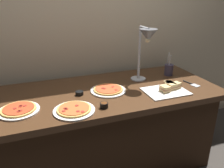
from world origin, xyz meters
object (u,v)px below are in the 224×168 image
object	(u,v)px
pizza_plate_raised_stand	(74,110)
sauce_cup_near	(104,105)
pizza_plate_center	(108,90)
sandwich_platter	(168,88)
serving_spatula	(192,84)
pizza_plate_front	(19,110)
utensil_holder	(169,69)
sauce_cup_far	(79,93)
heat_lamp	(146,41)

from	to	relation	value
pizza_plate_raised_stand	sauce_cup_near	world-z (taller)	sauce_cup_near
pizza_plate_center	sauce_cup_near	xyz separation A→B (m)	(-0.12, -0.27, 0.01)
sandwich_platter	pizza_plate_raised_stand	bearing A→B (deg)	-173.93
sauce_cup_near	serving_spatula	size ratio (longest dim) A/B	0.34
pizza_plate_front	utensil_holder	xyz separation A→B (m)	(1.39, 0.29, 0.05)
sandwich_platter	serving_spatula	xyz separation A→B (m)	(0.28, 0.05, -0.02)
pizza_plate_raised_stand	utensil_holder	distance (m)	1.11
sauce_cup_near	sauce_cup_far	bearing A→B (deg)	112.88
sauce_cup_far	utensil_holder	world-z (taller)	utensil_holder
pizza_plate_raised_stand	sauce_cup_near	size ratio (longest dim) A/B	4.92
sandwich_platter	pizza_plate_center	bearing A→B (deg)	161.58
pizza_plate_center	serving_spatula	bearing A→B (deg)	-8.39
heat_lamp	sandwich_platter	distance (m)	0.44
pizza_plate_raised_stand	sandwich_platter	distance (m)	0.82
heat_lamp	sauce_cup_far	xyz separation A→B (m)	(-0.60, -0.04, -0.37)
sandwich_platter	utensil_holder	size ratio (longest dim) A/B	1.52
sauce_cup_near	sauce_cup_far	world-z (taller)	sauce_cup_near
heat_lamp	sandwich_platter	world-z (taller)	heat_lamp
sauce_cup_far	serving_spatula	distance (m)	1.00
heat_lamp	pizza_plate_center	size ratio (longest dim) A/B	1.70
pizza_plate_center	sauce_cup_far	distance (m)	0.24
serving_spatula	sauce_cup_near	bearing A→B (deg)	-170.08
pizza_plate_center	pizza_plate_raised_stand	bearing A→B (deg)	-143.52
pizza_plate_front	sauce_cup_near	world-z (taller)	sauce_cup_near
sauce_cup_near	pizza_plate_raised_stand	bearing A→B (deg)	174.55
heat_lamp	serving_spatula	size ratio (longest dim) A/B	2.89
utensil_holder	pizza_plate_front	bearing A→B (deg)	-168.36
pizza_plate_center	sauce_cup_far	size ratio (longest dim) A/B	4.62
heat_lamp	sauce_cup_near	size ratio (longest dim) A/B	8.48
pizza_plate_raised_stand	utensil_holder	size ratio (longest dim) A/B	1.26
sandwich_platter	utensil_holder	xyz separation A→B (m)	(0.22, 0.33, 0.04)
sauce_cup_far	utensil_holder	bearing A→B (deg)	9.79
pizza_plate_center	sandwich_platter	xyz separation A→B (m)	(0.48, -0.16, 0.01)
heat_lamp	sauce_cup_near	bearing A→B (deg)	-147.03
utensil_holder	heat_lamp	bearing A→B (deg)	-159.80
pizza_plate_front	serving_spatula	size ratio (longest dim) A/B	1.62
heat_lamp	pizza_plate_center	xyz separation A→B (m)	(-0.36, -0.05, -0.37)
pizza_plate_front	sauce_cup_far	xyz separation A→B (m)	(0.45, 0.12, 0.00)
pizza_plate_front	sauce_cup_near	bearing A→B (deg)	-14.82
heat_lamp	utensil_holder	bearing A→B (deg)	20.20
heat_lamp	utensil_holder	distance (m)	0.48
pizza_plate_raised_stand	sauce_cup_far	world-z (taller)	same
pizza_plate_center	utensil_holder	distance (m)	0.72
heat_lamp	sauce_cup_far	distance (m)	0.71
pizza_plate_raised_stand	sandwich_platter	xyz separation A→B (m)	(0.81, 0.09, 0.01)
sandwich_platter	sauce_cup_near	world-z (taller)	sandwich_platter
heat_lamp	pizza_plate_raised_stand	bearing A→B (deg)	-157.08
pizza_plate_raised_stand	sauce_cup_far	bearing A→B (deg)	69.67
serving_spatula	sandwich_platter	bearing A→B (deg)	-170.35
pizza_plate_front	sandwich_platter	bearing A→B (deg)	-2.19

